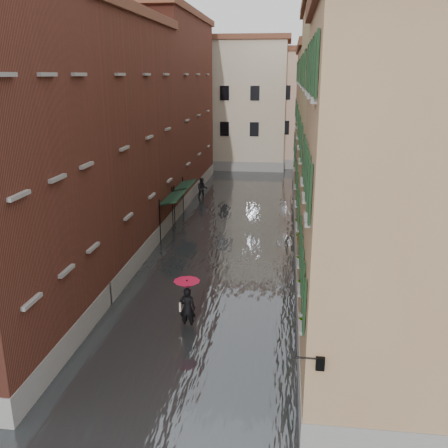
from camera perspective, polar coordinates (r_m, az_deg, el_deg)
The scene contains 15 objects.
ground at distance 19.86m, azimuth -3.54°, elevation -12.81°, with size 120.00×120.00×0.00m, color #59595B.
floodwater at distance 31.65m, azimuth 0.81°, elevation -1.07°, with size 10.00×60.00×0.20m, color #414548.
building_left_mid at distance 28.16m, azimuth -14.58°, elevation 9.01°, with size 6.00×14.00×12.50m, color #5A251C.
building_left_far at distance 42.33m, azimuth -7.11°, elevation 12.86°, with size 6.00×16.00×14.00m, color brown.
building_right_near at distance 15.90m, azimuth 20.22°, elevation 0.99°, with size 6.00×8.00×11.50m, color #9A764F.
building_right_mid at distance 26.40m, azimuth 15.31°, elevation 9.02°, with size 6.00×14.00×13.00m, color tan.
building_right_far at distance 41.30m, azimuth 12.49°, elevation 10.76°, with size 6.00×16.00×11.50m, color #9A764F.
building_end_cream at distance 55.41m, azimuth 0.67°, elevation 13.35°, with size 12.00×9.00×13.00m, color beige.
building_end_pink at distance 57.13m, azimuth 10.14°, elevation 12.70°, with size 10.00×9.00×12.00m, color #D1A893.
awning_near at distance 30.81m, azimuth -5.81°, elevation 2.94°, with size 1.09×3.35×2.80m.
awning_far at distance 34.24m, azimuth -4.47°, elevation 4.36°, with size 1.09×2.90×2.80m.
wall_lantern at distance 12.91m, azimuth 10.83°, elevation -15.26°, with size 0.71×0.22×0.35m.
window_planters at distance 18.60m, azimuth 9.17°, elevation -3.19°, with size 0.59×10.58×0.84m.
pedestrian_main at distance 19.92m, azimuth -4.23°, elevation -8.56°, with size 1.05×1.05×2.06m.
pedestrian_far at distance 40.41m, azimuth -2.50°, elevation 4.04°, with size 0.88×0.68×1.80m, color black.
Camera 1 is at (3.36, -16.95, 9.79)m, focal length 40.00 mm.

